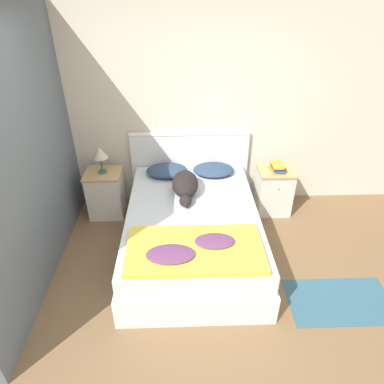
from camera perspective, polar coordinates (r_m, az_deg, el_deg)
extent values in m
plane|color=brown|center=(3.35, -1.18, -21.15)|extent=(16.00, 16.00, 0.00)
cube|color=beige|center=(4.36, -1.84, 13.40)|extent=(9.00, 0.06, 2.55)
cube|color=slate|center=(3.64, -24.70, 6.42)|extent=(0.06, 3.10, 2.55)
cube|color=white|center=(3.92, 0.10, -7.82)|extent=(1.46, 2.06, 0.32)
cube|color=silver|center=(3.74, 0.11, -4.54)|extent=(1.40, 2.00, 0.24)
cube|color=white|center=(4.61, -0.36, 3.91)|extent=(1.54, 0.04, 0.99)
cylinder|color=white|center=(4.39, -0.38, 9.61)|extent=(1.54, 0.06, 0.06)
cube|color=silver|center=(4.56, -14.08, -0.37)|extent=(0.43, 0.38, 0.59)
cube|color=tan|center=(4.41, -14.61, 3.02)|extent=(0.45, 0.41, 0.03)
sphere|color=tan|center=(4.31, -14.82, 0.06)|extent=(0.02, 0.02, 0.02)
cube|color=silver|center=(4.61, 13.44, 0.13)|extent=(0.43, 0.38, 0.59)
cube|color=tan|center=(4.46, 13.93, 3.49)|extent=(0.45, 0.41, 0.03)
sphere|color=tan|center=(4.37, 14.30, 0.58)|extent=(0.02, 0.02, 0.02)
ellipsoid|color=navy|center=(4.32, -4.17, 3.61)|extent=(0.52, 0.38, 0.11)
ellipsoid|color=navy|center=(4.33, 3.63, 3.74)|extent=(0.52, 0.38, 0.11)
cube|color=yellow|center=(3.15, 0.53, -9.56)|extent=(1.24, 0.66, 0.05)
ellipsoid|color=#663860|center=(3.05, -3.53, -10.29)|extent=(0.43, 0.26, 0.04)
ellipsoid|color=#663860|center=(3.18, 3.87, -8.14)|extent=(0.37, 0.23, 0.04)
ellipsoid|color=black|center=(3.91, -1.11, 1.39)|extent=(0.30, 0.49, 0.24)
sphere|color=black|center=(3.70, -1.03, -1.51)|extent=(0.14, 0.14, 0.14)
ellipsoid|color=black|center=(3.66, -1.01, -2.14)|extent=(0.06, 0.07, 0.05)
cone|color=black|center=(3.69, -1.62, -0.77)|extent=(0.04, 0.04, 0.05)
cone|color=black|center=(3.69, -0.46, -0.75)|extent=(0.04, 0.04, 0.05)
ellipsoid|color=black|center=(4.12, -0.53, 2.12)|extent=(0.16, 0.22, 0.08)
cube|color=orange|center=(4.43, 13.99, 3.61)|extent=(0.18, 0.21, 0.02)
cube|color=#285689|center=(4.43, 14.18, 3.86)|extent=(0.13, 0.23, 0.02)
cube|color=#232328|center=(4.41, 14.22, 4.06)|extent=(0.16, 0.19, 0.02)
cube|color=gold|center=(4.41, 14.11, 4.43)|extent=(0.14, 0.21, 0.03)
cylinder|color=#336B4C|center=(4.40, -14.64, 3.32)|extent=(0.11, 0.11, 0.02)
cylinder|color=#336B4C|center=(4.36, -14.82, 4.49)|extent=(0.02, 0.02, 0.18)
cone|color=beige|center=(4.29, -15.11, 6.37)|extent=(0.19, 0.19, 0.14)
cube|color=#335B70|center=(3.79, 23.46, -16.31)|extent=(1.02, 0.58, 0.00)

